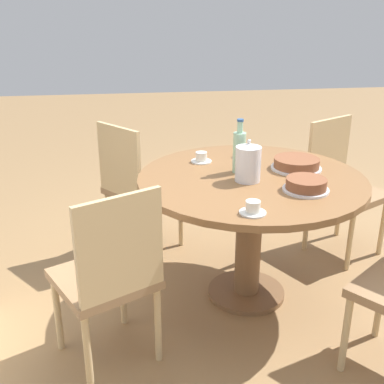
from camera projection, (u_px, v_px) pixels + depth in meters
ground_plane at (246, 294)px, 2.90m from camera, size 14.00×14.00×0.00m
dining_table at (250, 201)px, 2.68m from camera, size 1.25×1.25×0.75m
chair_b at (341, 184)px, 3.27m from camera, size 0.57×0.57×0.91m
chair_c at (136, 185)px, 3.25m from camera, size 0.59×0.59×0.91m
chair_d at (109, 275)px, 2.18m from camera, size 0.57×0.57×0.91m
coffee_pot at (248, 162)px, 2.53m from camera, size 0.14×0.14×0.23m
water_bottle at (239, 151)px, 2.65m from camera, size 0.07×0.07×0.30m
cake_main at (296, 164)px, 2.73m from camera, size 0.29×0.29×0.06m
cake_second at (306, 185)px, 2.41m from camera, size 0.23×0.23×0.07m
cup_a at (253, 209)px, 2.16m from camera, size 0.12×0.12×0.06m
cup_b at (201, 158)px, 2.85m from camera, size 0.12×0.12×0.06m
cup_c at (243, 153)px, 2.95m from camera, size 0.12×0.12×0.06m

